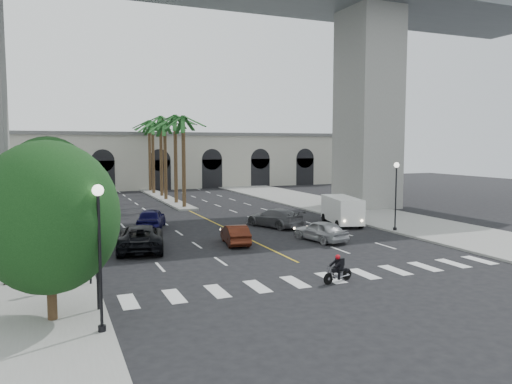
% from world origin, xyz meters
% --- Properties ---
extents(ground, '(140.00, 140.00, 0.00)m').
position_xyz_m(ground, '(0.00, 0.00, 0.00)').
color(ground, black).
rests_on(ground, ground).
extents(sidewalk_left, '(8.00, 100.00, 0.15)m').
position_xyz_m(sidewalk_left, '(-15.00, 15.00, 0.07)').
color(sidewalk_left, gray).
rests_on(sidewalk_left, ground).
extents(sidewalk_right, '(8.00, 100.00, 0.15)m').
position_xyz_m(sidewalk_right, '(15.00, 15.00, 0.07)').
color(sidewalk_right, gray).
rests_on(sidewalk_right, ground).
extents(median, '(2.00, 24.00, 0.20)m').
position_xyz_m(median, '(0.00, 38.00, 0.10)').
color(median, gray).
rests_on(median, ground).
extents(pier_building, '(71.00, 10.50, 8.50)m').
position_xyz_m(pier_building, '(0.00, 55.00, 4.27)').
color(pier_building, beige).
rests_on(pier_building, ground).
extents(bridge, '(75.00, 13.00, 26.00)m').
position_xyz_m(bridge, '(3.42, 22.00, 18.51)').
color(bridge, gray).
rests_on(bridge, ground).
extents(palm_a, '(3.20, 3.20, 10.30)m').
position_xyz_m(palm_a, '(0.00, 28.00, 9.10)').
color(palm_a, '#47331E').
rests_on(palm_a, ground).
extents(palm_b, '(3.20, 3.20, 10.60)m').
position_xyz_m(palm_b, '(0.10, 32.00, 9.37)').
color(palm_b, '#47331E').
rests_on(palm_b, ground).
extents(palm_c, '(3.20, 3.20, 10.10)m').
position_xyz_m(palm_c, '(-0.20, 36.00, 8.91)').
color(palm_c, '#47331E').
rests_on(palm_c, ground).
extents(palm_d, '(3.20, 3.20, 10.90)m').
position_xyz_m(palm_d, '(0.15, 40.00, 9.65)').
color(palm_d, '#47331E').
rests_on(palm_d, ground).
extents(palm_e, '(3.20, 3.20, 10.40)m').
position_xyz_m(palm_e, '(-0.10, 44.00, 9.19)').
color(palm_e, '#47331E').
rests_on(palm_e, ground).
extents(palm_f, '(3.20, 3.20, 10.70)m').
position_xyz_m(palm_f, '(0.20, 48.00, 9.46)').
color(palm_f, '#47331E').
rests_on(palm_f, ground).
extents(street_tree_near, '(5.20, 5.20, 6.89)m').
position_xyz_m(street_tree_near, '(-13.00, -3.00, 4.02)').
color(street_tree_near, '#382616').
rests_on(street_tree_near, ground).
extents(street_tree_mid, '(5.44, 5.44, 7.21)m').
position_xyz_m(street_tree_mid, '(-13.00, 10.00, 4.21)').
color(street_tree_mid, '#382616').
rests_on(street_tree_mid, ground).
extents(street_tree_far, '(5.04, 5.04, 6.68)m').
position_xyz_m(street_tree_far, '(-13.00, 22.00, 3.90)').
color(street_tree_far, '#382616').
rests_on(street_tree_far, ground).
extents(lamp_post_left_near, '(0.40, 0.40, 5.35)m').
position_xyz_m(lamp_post_left_near, '(-11.40, -5.00, 3.22)').
color(lamp_post_left_near, black).
rests_on(lamp_post_left_near, ground).
extents(lamp_post_left_far, '(0.40, 0.40, 5.35)m').
position_xyz_m(lamp_post_left_far, '(-11.40, 16.00, 3.22)').
color(lamp_post_left_far, black).
rests_on(lamp_post_left_far, ground).
extents(lamp_post_right, '(0.40, 0.40, 5.35)m').
position_xyz_m(lamp_post_right, '(11.40, 8.00, 3.22)').
color(lamp_post_right, black).
rests_on(lamp_post_right, ground).
extents(traffic_signal_near, '(0.25, 0.18, 3.65)m').
position_xyz_m(traffic_signal_near, '(-11.30, -2.50, 2.51)').
color(traffic_signal_near, black).
rests_on(traffic_signal_near, ground).
extents(traffic_signal_far, '(0.25, 0.18, 3.65)m').
position_xyz_m(traffic_signal_far, '(-11.30, 1.50, 2.51)').
color(traffic_signal_far, black).
rests_on(traffic_signal_far, ground).
extents(motorcycle_rider, '(1.86, 0.70, 1.37)m').
position_xyz_m(motorcycle_rider, '(-0.02, -2.28, 0.62)').
color(motorcycle_rider, black).
rests_on(motorcycle_rider, ground).
extents(car_a, '(2.55, 4.56, 1.46)m').
position_xyz_m(car_a, '(4.36, 7.09, 0.73)').
color(car_a, '#B0B1B5').
rests_on(car_a, ground).
extents(car_b, '(2.02, 4.20, 1.33)m').
position_xyz_m(car_b, '(-1.50, 8.36, 0.66)').
color(car_b, '#471A0E').
rests_on(car_b, ground).
extents(car_c, '(3.84, 6.37, 1.65)m').
position_xyz_m(car_c, '(-7.72, 8.78, 0.83)').
color(car_c, black).
rests_on(car_c, ground).
extents(car_d, '(3.89, 5.64, 1.52)m').
position_xyz_m(car_d, '(3.84, 13.68, 0.76)').
color(car_d, '#5B5B5F').
rests_on(car_d, ground).
extents(car_e, '(3.34, 5.21, 1.65)m').
position_xyz_m(car_e, '(-5.58, 16.71, 0.83)').
color(car_e, '#0F0E43').
rests_on(car_e, ground).
extents(cargo_van, '(3.25, 5.77, 2.32)m').
position_xyz_m(cargo_van, '(9.49, 12.48, 1.29)').
color(cargo_van, white).
rests_on(cargo_van, ground).
extents(pedestrian_a, '(0.70, 0.48, 1.85)m').
position_xyz_m(pedestrian_a, '(-11.65, 3.74, 1.08)').
color(pedestrian_a, black).
rests_on(pedestrian_a, sidewalk_left).
extents(pedestrian_b, '(1.22, 1.18, 1.98)m').
position_xyz_m(pedestrian_b, '(-15.23, 2.91, 1.14)').
color(pedestrian_b, black).
rests_on(pedestrian_b, sidewalk_left).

